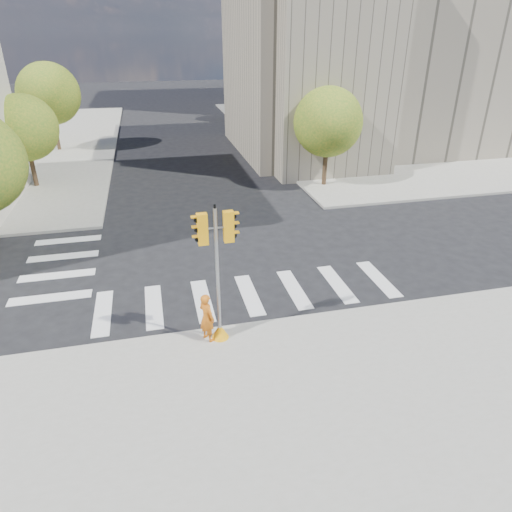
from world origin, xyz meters
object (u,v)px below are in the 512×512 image
Objects in this scene: traffic_signal at (218,286)px; photographer at (207,317)px; lamp_far at (264,82)px; lamp_near at (314,103)px.

traffic_signal is 1.17m from photographer.
lamp_far reaches higher than traffic_signal.
traffic_signal is 2.73× the size of photographer.
lamp_near is 1.00× the size of lamp_far.
photographer is (-10.05, -32.60, -3.59)m from lamp_far.
traffic_signal is at bearing -106.48° from lamp_far.
lamp_near is 14.00m from lamp_far.
photographer is at bearing 178.44° from traffic_signal.
lamp_near and lamp_far have the same top height.
lamp_far is 34.09m from traffic_signal.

